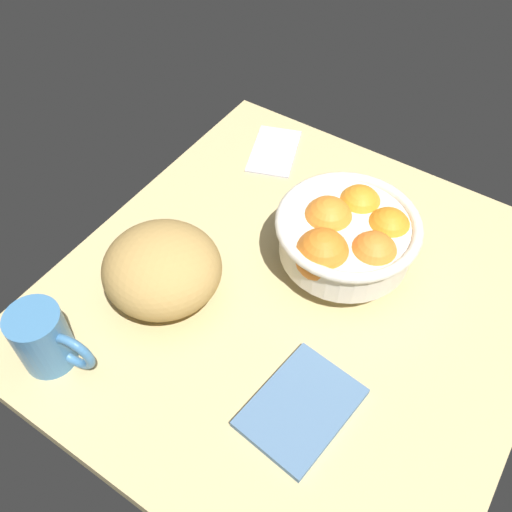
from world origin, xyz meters
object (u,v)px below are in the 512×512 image
(bread_loaf, at_px, (162,269))
(napkin_folded, at_px, (274,150))
(fruit_bowl, at_px, (347,236))
(mug, at_px, (45,339))
(napkin_spare, at_px, (301,408))

(bread_loaf, relative_size, napkin_folded, 1.28)
(fruit_bowl, bearing_deg, bread_loaf, -44.98)
(napkin_folded, bearing_deg, mug, -1.94)
(fruit_bowl, height_order, bread_loaf, fruit_bowl)
(fruit_bowl, xyz_separation_m, napkin_folded, (-0.16, -0.23, -0.06))
(napkin_folded, relative_size, napkin_spare, 0.88)
(napkin_spare, xyz_separation_m, mug, (0.12, -0.31, 0.04))
(bread_loaf, xyz_separation_m, mug, (0.17, -0.06, -0.01))
(mug, bearing_deg, fruit_bowl, 145.49)
(bread_loaf, relative_size, napkin_spare, 1.13)
(fruit_bowl, xyz_separation_m, napkin_spare, (0.24, 0.07, -0.06))
(fruit_bowl, relative_size, mug, 1.81)
(napkin_folded, height_order, napkin_spare, napkin_spare)
(napkin_folded, height_order, mug, mug)
(bread_loaf, height_order, napkin_spare, bread_loaf)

